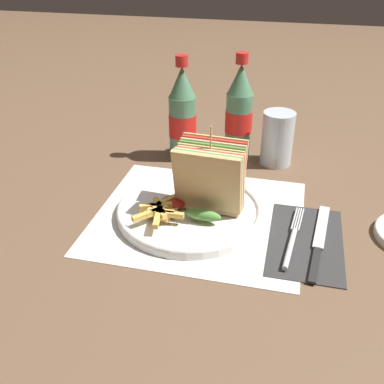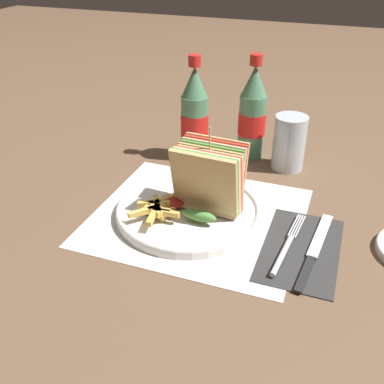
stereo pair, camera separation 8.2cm
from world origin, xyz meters
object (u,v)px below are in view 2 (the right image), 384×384
(plate_main, at_px, (188,211))
(glass_near, at_px, (289,146))
(club_sandwich, at_px, (209,179))
(knife, at_px, (314,250))
(coke_bottle_near, at_px, (195,116))
(fork, at_px, (286,248))
(coke_bottle_far, at_px, (252,115))

(plate_main, distance_m, glass_near, 0.29)
(glass_near, bearing_deg, club_sandwich, -112.82)
(knife, bearing_deg, glass_near, 113.99)
(coke_bottle_near, relative_size, glass_near, 1.95)
(fork, xyz_separation_m, coke_bottle_near, (-0.26, 0.28, 0.09))
(club_sandwich, height_order, knife, club_sandwich)
(plate_main, bearing_deg, knife, -7.93)
(club_sandwich, bearing_deg, plate_main, -157.39)
(club_sandwich, distance_m, fork, 0.18)
(plate_main, height_order, coke_bottle_far, coke_bottle_far)
(club_sandwich, bearing_deg, coke_bottle_far, 87.74)
(fork, xyz_separation_m, coke_bottle_far, (-0.14, 0.33, 0.09))
(plate_main, distance_m, club_sandwich, 0.08)
(plate_main, xyz_separation_m, coke_bottle_near, (-0.07, 0.24, 0.09))
(knife, height_order, glass_near, glass_near)
(plate_main, relative_size, fork, 1.49)
(fork, bearing_deg, knife, 24.07)
(coke_bottle_far, xyz_separation_m, glass_near, (0.09, -0.03, -0.05))
(plate_main, bearing_deg, coke_bottle_far, 81.20)
(plate_main, xyz_separation_m, knife, (0.23, -0.03, -0.00))
(fork, relative_size, glass_near, 1.52)
(plate_main, xyz_separation_m, club_sandwich, (0.03, 0.01, 0.07))
(glass_near, bearing_deg, knife, -71.78)
(knife, bearing_deg, coke_bottle_near, 144.23)
(club_sandwich, xyz_separation_m, knife, (0.20, -0.05, -0.07))
(club_sandwich, distance_m, coke_bottle_near, 0.25)
(plate_main, bearing_deg, fork, -14.09)
(club_sandwich, xyz_separation_m, fork, (0.15, -0.06, -0.07))
(club_sandwich, height_order, fork, club_sandwich)
(coke_bottle_near, bearing_deg, knife, -41.55)
(plate_main, relative_size, knife, 1.22)
(plate_main, distance_m, fork, 0.19)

